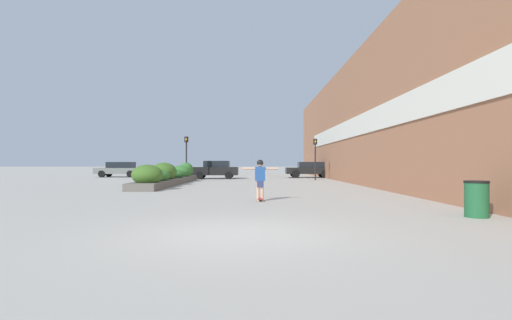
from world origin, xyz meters
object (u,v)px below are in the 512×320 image
(car_center_right, at_px, (310,169))
(car_rightmost, at_px, (411,169))
(trash_bin, at_px, (477,199))
(skateboarder, at_px, (261,175))
(skateboard, at_px, (261,199))
(traffic_light_left, at_px, (187,150))
(traffic_light_right, at_px, (316,152))
(car_leftmost, at_px, (216,169))
(car_center_left, at_px, (120,169))

(car_center_right, xyz_separation_m, car_rightmost, (9.72, 1.17, -0.00))
(trash_bin, bearing_deg, skateboarder, 141.27)
(skateboard, bearing_deg, traffic_light_left, 105.96)
(trash_bin, relative_size, traffic_light_right, 0.27)
(car_leftmost, height_order, traffic_light_left, traffic_light_left)
(skateboard, relative_size, trash_bin, 0.88)
(traffic_light_left, bearing_deg, trash_bin, -63.04)
(car_leftmost, xyz_separation_m, car_center_left, (-9.61, 4.09, -0.04))
(car_center_left, xyz_separation_m, car_center_right, (18.02, -1.60, 0.02))
(car_leftmost, bearing_deg, skateboard, -169.86)
(skateboard, xyz_separation_m, traffic_light_left, (-5.58, 17.10, 2.26))
(car_center_right, bearing_deg, traffic_light_left, 118.27)
(car_leftmost, bearing_deg, trash_bin, -160.03)
(car_center_right, bearing_deg, traffic_light_right, 177.02)
(trash_bin, distance_m, car_rightmost, 29.56)
(car_leftmost, xyz_separation_m, car_center_right, (8.40, 2.49, -0.02))
(car_center_right, bearing_deg, trash_bin, -179.01)
(car_leftmost, bearing_deg, traffic_light_left, 147.44)
(trash_bin, xyz_separation_m, car_center_left, (-18.48, 28.49, 0.31))
(skateboard, distance_m, car_leftmost, 20.52)
(trash_bin, bearing_deg, car_rightmost, 71.76)
(trash_bin, relative_size, car_center_left, 0.21)
(car_center_right, height_order, traffic_light_right, traffic_light_right)
(traffic_light_right, bearing_deg, car_center_left, 158.59)
(car_leftmost, bearing_deg, car_center_right, -73.48)
(trash_bin, distance_m, car_leftmost, 25.97)
(skateboard, xyz_separation_m, trash_bin, (5.26, -4.22, 0.38))
(car_center_right, relative_size, traffic_light_right, 1.31)
(traffic_light_right, bearing_deg, car_center_right, 87.02)
(car_rightmost, bearing_deg, car_center_left, 89.13)
(car_leftmost, bearing_deg, car_rightmost, -78.57)
(skateboarder, relative_size, traffic_light_left, 0.40)
(skateboard, bearing_deg, car_center_right, 75.94)
(trash_bin, distance_m, car_center_right, 26.90)
(skateboard, xyz_separation_m, skateboarder, (0.00, 0.00, 0.84))
(traffic_light_left, bearing_deg, car_center_right, 28.27)
(skateboarder, height_order, traffic_light_left, traffic_light_left)
(car_center_right, bearing_deg, car_leftmost, 106.52)
(car_center_left, height_order, traffic_light_right, traffic_light_right)
(traffic_light_left, bearing_deg, car_rightmost, 18.58)
(skateboarder, distance_m, trash_bin, 6.76)
(traffic_light_left, relative_size, traffic_light_right, 1.05)
(trash_bin, xyz_separation_m, car_leftmost, (-8.87, 24.40, 0.35))
(skateboard, relative_size, car_leftmost, 0.20)
(traffic_light_right, bearing_deg, trash_bin, -88.02)
(traffic_light_right, bearing_deg, traffic_light_left, -178.74)
(car_leftmost, relative_size, car_rightmost, 0.92)
(car_center_right, bearing_deg, skateboard, 168.06)
(trash_bin, bearing_deg, car_center_left, 122.97)
(car_center_left, relative_size, traffic_light_right, 1.32)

